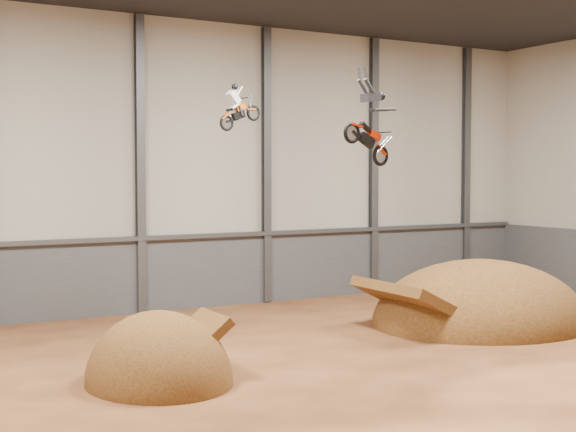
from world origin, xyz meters
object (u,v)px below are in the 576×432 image
object	(u,v)px
fmx_rider_a	(242,103)
fmx_rider_b	(363,115)
landing_ramp	(480,324)
takeoff_ramp	(159,383)

from	to	relation	value
fmx_rider_a	fmx_rider_b	bearing A→B (deg)	-65.65
landing_ramp	fmx_rider_b	distance (m)	12.29
landing_ramp	takeoff_ramp	bearing A→B (deg)	-171.09
fmx_rider_b	landing_ramp	bearing A→B (deg)	9.75
takeoff_ramp	fmx_rider_a	bearing A→B (deg)	37.39
takeoff_ramp	fmx_rider_a	xyz separation A→B (m)	(4.72, 3.61, 9.25)
fmx_rider_a	takeoff_ramp	bearing A→B (deg)	-152.30
landing_ramp	fmx_rider_b	size ratio (longest dim) A/B	3.16
landing_ramp	fmx_rider_a	size ratio (longest dim) A/B	5.18
takeoff_ramp	fmx_rider_b	world-z (taller)	fmx_rider_b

